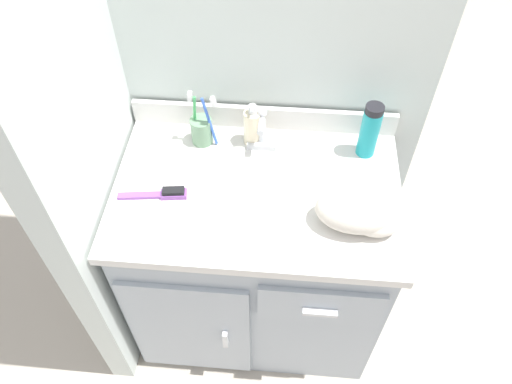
# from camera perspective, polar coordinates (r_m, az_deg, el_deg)

# --- Properties ---
(ground_plane) EXTENTS (6.00, 6.00, 0.00)m
(ground_plane) POSITION_cam_1_polar(r_m,az_deg,el_deg) (2.10, 0.06, -13.12)
(ground_plane) COLOR #ADA393
(wall_back) EXTENTS (1.03, 0.08, 2.20)m
(wall_back) POSITION_cam_1_polar(r_m,az_deg,el_deg) (1.49, 1.21, 18.70)
(wall_back) COLOR silver
(wall_back) RESTS_ON ground_plane
(wall_left) EXTENTS (0.08, 0.63, 2.20)m
(wall_left) POSITION_cam_1_polar(r_m,az_deg,el_deg) (1.34, -20.98, 11.05)
(wall_left) COLOR silver
(wall_left) RESTS_ON ground_plane
(vanity) EXTENTS (0.85, 0.57, 0.76)m
(vanity) POSITION_cam_1_polar(r_m,az_deg,el_deg) (1.75, 0.02, -7.39)
(vanity) COLOR #9EA8B2
(vanity) RESTS_ON ground_plane
(backsplash) EXTENTS (0.85, 0.02, 0.08)m
(backsplash) POSITION_cam_1_polar(r_m,az_deg,el_deg) (1.62, 0.88, 8.51)
(backsplash) COLOR silver
(backsplash) RESTS_ON vanity
(sink_faucet) EXTENTS (0.09, 0.09, 0.14)m
(sink_faucet) POSITION_cam_1_polar(r_m,az_deg,el_deg) (1.55, 0.66, 6.69)
(sink_faucet) COLOR silver
(sink_faucet) RESTS_ON vanity
(toothbrush_cup) EXTENTS (0.09, 0.07, 0.19)m
(toothbrush_cup) POSITION_cam_1_polar(r_m,az_deg,el_deg) (1.57, -6.21, 7.15)
(toothbrush_cup) COLOR gray
(toothbrush_cup) RESTS_ON vanity
(soap_dispenser) EXTENTS (0.05, 0.06, 0.15)m
(soap_dispenser) POSITION_cam_1_polar(r_m,az_deg,el_deg) (1.55, -0.41, 7.48)
(soap_dispenser) COLOR beige
(soap_dispenser) RESTS_ON vanity
(shaving_cream_can) EXTENTS (0.06, 0.06, 0.19)m
(shaving_cream_can) POSITION_cam_1_polar(r_m,az_deg,el_deg) (1.54, 12.87, 6.86)
(shaving_cream_can) COLOR teal
(shaving_cream_can) RESTS_ON vanity
(hairbrush) EXTENTS (0.20, 0.05, 0.03)m
(hairbrush) POSITION_cam_1_polar(r_m,az_deg,el_deg) (1.46, -10.65, -0.22)
(hairbrush) COLOR purple
(hairbrush) RESTS_ON vanity
(hand_towel) EXTENTS (0.23, 0.15, 0.11)m
(hand_towel) POSITION_cam_1_polar(r_m,az_deg,el_deg) (1.37, 11.94, -2.27)
(hand_towel) COLOR beige
(hand_towel) RESTS_ON vanity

